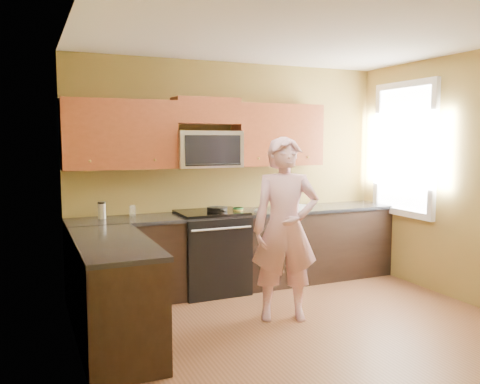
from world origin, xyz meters
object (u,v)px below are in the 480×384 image
microwave (207,167)px  travel_mug (102,219)px  stove (211,252)px  woman (285,229)px  frying_pan (217,211)px  butter_tub (238,213)px

microwave → travel_mug: bearing=179.5°
stove → travel_mug: size_ratio=5.14×
woman → travel_mug: bearing=162.3°
frying_pan → butter_tub: bearing=-7.6°
butter_tub → woman: bearing=-86.5°
stove → frying_pan: 0.48m
woman → stove: bearing=128.9°
microwave → stove: bearing=-90.0°
woman → travel_mug: size_ratio=9.73×
frying_pan → travel_mug: (-1.26, 0.18, -0.03)m
woman → frying_pan: bearing=126.9°
frying_pan → butter_tub: 0.25m
stove → woman: 1.24m
stove → frying_pan: frying_pan is taller
woman → frying_pan: woman is taller
butter_tub → stove: bearing=164.5°
microwave → woman: bearing=-73.4°
stove → frying_pan: size_ratio=2.27×
woman → travel_mug: woman is taller
frying_pan → butter_tub: (0.25, -0.04, -0.03)m
woman → travel_mug: 2.00m
frying_pan → travel_mug: size_ratio=2.26×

